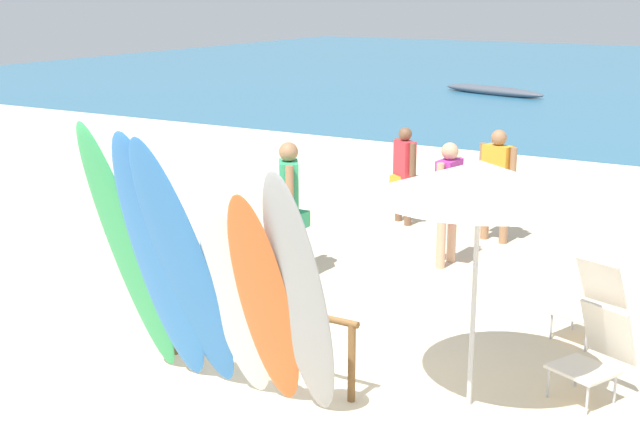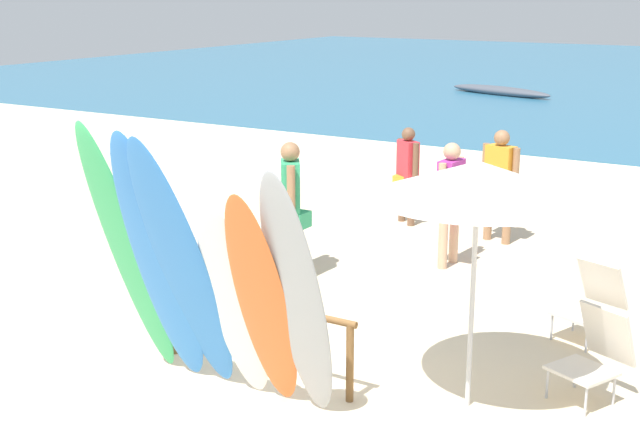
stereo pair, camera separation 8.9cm
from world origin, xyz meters
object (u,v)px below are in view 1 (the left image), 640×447
beach_chair_blue (592,298)px  distant_boat (493,91)px  surfboard_blue_1 (161,263)px  beachgoer_photographing (404,168)px  beach_umbrella (480,180)px  surfboard_white_3 (236,303)px  surfboard_blue_2 (185,270)px  surfboard_rack (257,320)px  beachgoer_midbeach (448,195)px  surfboard_grey_5 (300,299)px  beachgoer_strolling (289,201)px  beach_chair_red (596,350)px  beachgoer_by_water (497,178)px  surfboard_green_0 (129,253)px  surfboard_orange_4 (265,304)px

beach_chair_blue → distant_boat: 21.62m
surfboard_blue_1 → beachgoer_photographing: surfboard_blue_1 is taller
beachgoer_photographing → beach_umbrella: 6.22m
surfboard_white_3 → surfboard_blue_2: bearing=-170.3°
surfboard_rack → beachgoer_midbeach: 4.10m
surfboard_grey_5 → beachgoer_strolling: surfboard_grey_5 is taller
beachgoer_photographing → beach_chair_red: size_ratio=1.80×
beachgoer_by_water → beachgoer_midbeach: 1.41m
surfboard_grey_5 → beachgoer_by_water: 6.12m
surfboard_green_0 → surfboard_white_3: (1.11, 0.07, -0.28)m
beachgoer_strolling → beach_umbrella: 3.99m
surfboard_rack → beach_chair_red: bearing=23.2°
surfboard_green_0 → surfboard_blue_2: (0.67, -0.04, -0.03)m
surfboard_orange_4 → beach_chair_blue: 3.78m
beachgoer_by_water → beach_chair_red: size_ratio=1.95×
surfboard_rack → beach_chair_red: beach_chair_red is taller
surfboard_white_3 → surfboard_orange_4: (0.31, -0.02, 0.06)m
surfboard_blue_1 → beachgoer_by_water: size_ratio=1.60×
surfboard_orange_4 → beach_chair_red: surfboard_orange_4 is taller
beach_chair_red → surfboard_white_3: bearing=-121.0°
beachgoer_photographing → distant_boat: size_ratio=0.37×
surfboard_blue_2 → surfboard_white_3: 0.52m
surfboard_blue_2 → beach_chair_blue: bearing=54.1°
surfboard_rack → surfboard_orange_4: 0.95m
beachgoer_midbeach → distant_boat: (-6.02, 18.47, -0.80)m
surfboard_blue_2 → surfboard_blue_1: bearing=177.4°
beachgoer_photographing → beachgoer_strolling: (-0.09, -3.12, 0.13)m
beachgoer_by_water → beach_umbrella: (1.58, -5.01, 1.08)m
surfboard_green_0 → surfboard_grey_5: 1.76m
surfboard_grey_5 → surfboard_white_3: bearing=-179.6°
beachgoer_strolling → beach_chair_blue: size_ratio=2.09×
surfboard_orange_4 → beach_umbrella: beach_umbrella is taller
beachgoer_by_water → beach_umbrella: bearing=123.3°
beach_umbrella → distant_boat: (-7.76, 22.08, -1.87)m
surfboard_green_0 → surfboard_grey_5: bearing=5.9°
beachgoer_by_water → beachgoer_strolling: size_ratio=0.94×
beachgoer_midbeach → surfboard_orange_4: bearing=6.6°
surfboard_blue_2 → beach_chair_red: size_ratio=3.14×
surfboard_green_0 → beachgoer_midbeach: bearing=81.1°
surfboard_orange_4 → beachgoer_midbeach: bearing=88.6°
surfboard_green_0 → surfboard_white_3: bearing=7.5°
beachgoer_by_water → distant_boat: (-6.18, 17.07, -0.79)m
surfboard_blue_1 → surfboard_white_3: surfboard_blue_1 is taller
surfboard_rack → beach_umbrella: size_ratio=0.98×
surfboard_blue_2 → beachgoer_by_water: bearing=87.7°
beachgoer_strolling → surfboard_blue_2: bearing=163.5°
surfboard_blue_2 → beach_chair_blue: size_ratio=3.17×
beachgoer_photographing → surfboard_orange_4: bearing=-39.0°
distant_boat → surfboard_white_3: bearing=-75.3°
beachgoer_strolling → beach_umbrella: size_ratio=0.79×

